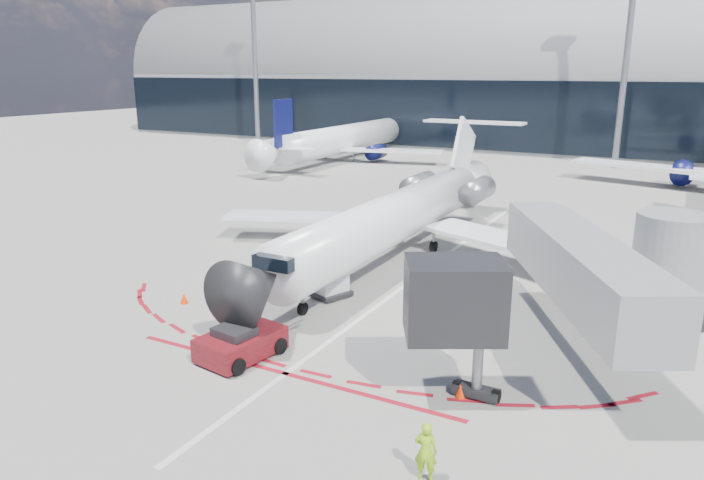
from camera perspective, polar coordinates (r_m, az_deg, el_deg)
The scene contains 14 objects.
ground at distance 33.23m, azimuth 5.11°, elevation -3.95°, with size 260.00×260.00×0.00m, color slate.
apron_centerline at distance 34.99m, azimuth 6.40°, elevation -2.98°, with size 0.25×40.00×0.01m, color silver.
apron_stop_bar at distance 23.89m, azimuth -6.05°, elevation -11.99°, with size 14.00×0.25×0.01m, color maroon.
terminal_building at distance 94.74m, azimuth 21.31°, elevation 12.83°, with size 150.00×24.15×24.00m.
jet_bridge at distance 27.22m, azimuth 21.97°, elevation -2.76°, with size 10.03×15.20×4.90m.
light_mast_west at distance 95.85m, azimuth -8.82°, elevation 16.07°, with size 0.70×0.70×25.00m, color gray.
light_mast_centre at distance 77.30m, azimuth 23.70°, elevation 15.23°, with size 0.70×0.70×25.00m, color gray.
regional_jet at distance 37.73m, azimuth 4.49°, elevation 2.42°, with size 24.67×30.42×7.62m.
pushback_tug at distance 25.14m, azimuth -10.09°, elevation -9.20°, with size 2.65×5.31×1.35m.
ramp_worker at distance 18.10m, azimuth 6.73°, elevation -18.53°, with size 0.64×0.42×1.76m, color #94DA16.
uld_container at distance 31.14m, azimuth -2.26°, elevation -3.40°, with size 2.52×2.35×1.91m.
safety_cone_left at distance 31.34m, azimuth -15.03°, elevation -5.12°, with size 0.39×0.39×0.54m, color #FF3705.
safety_cone_right at distance 22.44m, azimuth 9.83°, elevation -13.34°, with size 0.37×0.37×0.51m, color #FF3705.
bg_airliner_0 at distance 78.54m, azimuth -0.84°, elevation 10.91°, with size 30.39×32.18×9.83m, color white, non-canonical shape.
Camera 1 is at (12.12, -28.95, 10.92)m, focal length 32.00 mm.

